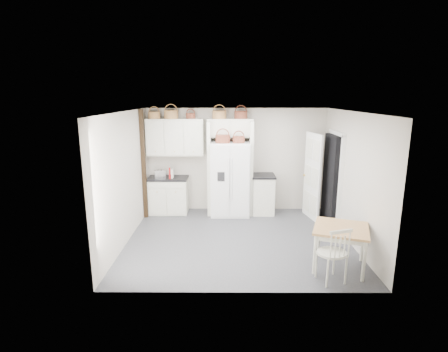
{
  "coord_description": "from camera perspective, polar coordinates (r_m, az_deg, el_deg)",
  "views": [
    {
      "loc": [
        -0.25,
        -6.73,
        2.9
      ],
      "look_at": [
        -0.29,
        0.4,
        1.25
      ],
      "focal_mm": 28.0,
      "sensor_mm": 36.0,
      "label": 1
    }
  ],
  "objects": [
    {
      "name": "basket_upper_c",
      "position": [
        8.62,
        -5.46,
        9.74
      ],
      "size": [
        0.23,
        0.23,
        0.13
      ],
      "primitive_type": "cylinder",
      "color": "#522B16",
      "rests_on": "upper_cabinet"
    },
    {
      "name": "doorway_void",
      "position": [
        8.32,
        17.17,
        -0.6
      ],
      "size": [
        0.18,
        0.85,
        2.05
      ],
      "primitive_type": "cube",
      "color": "black",
      "rests_on": "floor"
    },
    {
      "name": "trim_post",
      "position": [
        8.47,
        -13.0,
        1.79
      ],
      "size": [
        0.09,
        0.09,
        2.6
      ],
      "primitive_type": "cube",
      "color": "black",
      "rests_on": "floor"
    },
    {
      "name": "base_cab_right",
      "position": [
        8.83,
        6.32,
        -3.04
      ],
      "size": [
        0.53,
        0.64,
        0.94
      ],
      "primitive_type": "cube",
      "color": "beige",
      "rests_on": "floor"
    },
    {
      "name": "wall_right",
      "position": [
        7.36,
        20.18,
        -0.35
      ],
      "size": [
        0.0,
        4.0,
        4.0
      ],
      "primitive_type": "plane",
      "rotation": [
        1.57,
        0.0,
        -1.57
      ],
      "color": "#BAB3A9",
      "rests_on": "floor"
    },
    {
      "name": "dining_table",
      "position": [
        6.41,
        18.37,
        -11.0
      ],
      "size": [
        1.12,
        1.12,
        0.73
      ],
      "primitive_type": "cube",
      "rotation": [
        0.0,
        0.0,
        -0.34
      ],
      "color": "olive",
      "rests_on": "floor"
    },
    {
      "name": "fridge_panel_left",
      "position": [
        8.62,
        -2.41,
        1.3
      ],
      "size": [
        0.08,
        0.6,
        2.3
      ],
      "primitive_type": "cube",
      "color": "beige",
      "rests_on": "floor"
    },
    {
      "name": "floor",
      "position": [
        7.34,
        2.29,
        -10.28
      ],
      "size": [
        4.5,
        4.5,
        0.0
      ],
      "primitive_type": "plane",
      "color": "#4E4F52",
      "rests_on": "ground"
    },
    {
      "name": "refrigerator",
      "position": [
        8.58,
        0.99,
        -0.45
      ],
      "size": [
        0.93,
        0.75,
        1.81
      ],
      "primitive_type": "cube",
      "color": "white",
      "rests_on": "floor"
    },
    {
      "name": "counter_right",
      "position": [
        8.7,
        6.4,
        0.07
      ],
      "size": [
        0.58,
        0.68,
        0.04
      ],
      "primitive_type": "cube",
      "color": "black",
      "rests_on": "base_cab_right"
    },
    {
      "name": "counter_left",
      "position": [
        8.79,
        -9.13,
        -0.34
      ],
      "size": [
        0.98,
        0.64,
        0.04
      ],
      "primitive_type": "cube",
      "color": "black",
      "rests_on": "base_cab_left"
    },
    {
      "name": "windsor_chair",
      "position": [
        5.88,
        17.2,
        -11.9
      ],
      "size": [
        0.57,
        0.55,
        0.96
      ],
      "primitive_type": "cube",
      "rotation": [
        0.0,
        0.0,
        0.3
      ],
      "color": "beige",
      "rests_on": "floor"
    },
    {
      "name": "basket_bridge_a",
      "position": [
        8.58,
        -0.77,
        9.97
      ],
      "size": [
        0.34,
        0.34,
        0.19
      ],
      "primitive_type": "cylinder",
      "color": "olive",
      "rests_on": "bridge_cabinet"
    },
    {
      "name": "base_cab_left",
      "position": [
        8.9,
        -9.02,
        -3.2
      ],
      "size": [
        0.94,
        0.6,
        0.87
      ],
      "primitive_type": "cube",
      "color": "beige",
      "rests_on": "floor"
    },
    {
      "name": "fridge_panel_right",
      "position": [
        8.64,
        4.37,
        1.29
      ],
      "size": [
        0.08,
        0.6,
        2.3
      ],
      "primitive_type": "cube",
      "color": "beige",
      "rests_on": "floor"
    },
    {
      "name": "basket_upper_b",
      "position": [
        8.68,
        -8.63,
        9.9
      ],
      "size": [
        0.34,
        0.34,
        0.2
      ],
      "primitive_type": "cylinder",
      "color": "olive",
      "rests_on": "upper_cabinet"
    },
    {
      "name": "wall_back",
      "position": [
        8.88,
        1.94,
        2.63
      ],
      "size": [
        4.5,
        0.0,
        4.5
      ],
      "primitive_type": "plane",
      "rotation": [
        1.57,
        0.0,
        0.0
      ],
      "color": "#BAB3A9",
      "rests_on": "floor"
    },
    {
      "name": "basket_upper_a",
      "position": [
        8.75,
        -11.32,
        9.7
      ],
      "size": [
        0.29,
        0.29,
        0.16
      ],
      "primitive_type": "cylinder",
      "color": "olive",
      "rests_on": "upper_cabinet"
    },
    {
      "name": "wall_left",
      "position": [
        7.21,
        -15.8,
        -0.32
      ],
      "size": [
        0.0,
        4.0,
        4.0
      ],
      "primitive_type": "plane",
      "rotation": [
        1.57,
        0.0,
        1.57
      ],
      "color": "#BAB3A9",
      "rests_on": "floor"
    },
    {
      "name": "toaster",
      "position": [
        8.8,
        -10.41,
        0.37
      ],
      "size": [
        0.3,
        0.22,
        0.18
      ],
      "primitive_type": "cube",
      "rotation": [
        0.0,
        0.0,
        0.26
      ],
      "color": "silver",
      "rests_on": "counter_left"
    },
    {
      "name": "basket_fridge_a",
      "position": [
        8.3,
        -0.2,
        6.08
      ],
      "size": [
        0.34,
        0.34,
        0.18
      ],
      "primitive_type": "cylinder",
      "color": "#522B16",
      "rests_on": "refrigerator"
    },
    {
      "name": "bridge_cabinet",
      "position": [
        8.6,
        1.0,
        7.84
      ],
      "size": [
        1.12,
        0.34,
        0.45
      ],
      "primitive_type": "cube",
      "color": "beige",
      "rests_on": "wall_back"
    },
    {
      "name": "cookbook_cream",
      "position": [
        8.66,
        -8.42,
        0.38
      ],
      "size": [
        0.04,
        0.15,
        0.22
      ],
      "primitive_type": "cube",
      "rotation": [
        0.0,
        0.0,
        -0.06
      ],
      "color": "white",
      "rests_on": "counter_left"
    },
    {
      "name": "door_slab",
      "position": [
        8.54,
        14.22,
        -0.08
      ],
      "size": [
        0.21,
        0.79,
        2.05
      ],
      "primitive_type": "cube",
      "rotation": [
        0.0,
        0.0,
        -1.36
      ],
      "color": "white",
      "rests_on": "floor"
    },
    {
      "name": "ceiling",
      "position": [
        6.75,
        2.49,
        10.45
      ],
      "size": [
        4.5,
        4.5,
        0.0
      ],
      "primitive_type": "plane",
      "color": "white",
      "rests_on": "wall_back"
    },
    {
      "name": "upper_cabinet",
      "position": [
        8.71,
        -7.97,
        6.3
      ],
      "size": [
        1.4,
        0.34,
        0.9
      ],
      "primitive_type": "cube",
      "color": "beige",
      "rests_on": "wall_back"
    },
    {
      "name": "cookbook_red",
      "position": [
        8.67,
        -8.85,
        0.47
      ],
      "size": [
        0.06,
        0.17,
        0.25
      ],
      "primitive_type": "cube",
      "rotation": [
        0.0,
        0.0,
        0.15
      ],
      "color": "#AC0E0F",
      "rests_on": "counter_left"
    },
    {
      "name": "basket_bridge_b",
      "position": [
        8.58,
        2.77,
        9.93
      ],
      "size": [
        0.32,
        0.32,
        0.18
      ],
      "primitive_type": "cylinder",
      "color": "#522B16",
      "rests_on": "bridge_cabinet"
    },
    {
      "name": "basket_fridge_b",
      "position": [
        8.31,
        2.41,
        5.97
      ],
      "size": [
        0.29,
        0.29,
        0.15
      ],
      "primitive_type": "cylinder",
      "color": "#522B16",
      "rests_on": "refrigerator"
    }
  ]
}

